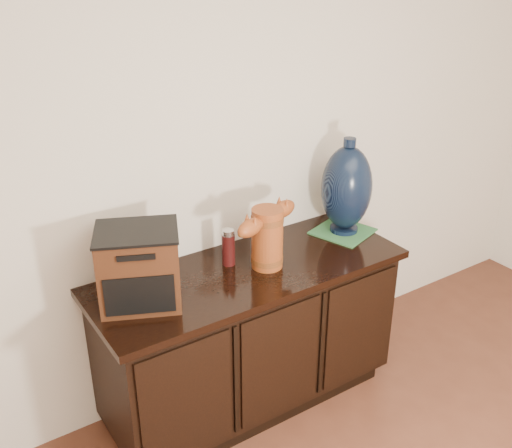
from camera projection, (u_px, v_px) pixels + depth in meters
sideboard at (250, 336)px, 2.85m from camera, size 1.46×0.56×0.75m
terracotta_vessel at (267, 235)px, 2.65m from camera, size 0.40×0.20×0.28m
tv_radio at (139, 267)px, 2.38m from camera, size 0.40×0.37×0.32m
green_mat at (343, 231)px, 3.03m from camera, size 0.33×0.33×0.01m
lamp_base at (347, 188)px, 2.93m from camera, size 0.32×0.32×0.49m
spray_can at (228, 247)px, 2.70m from camera, size 0.06×0.06×0.17m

